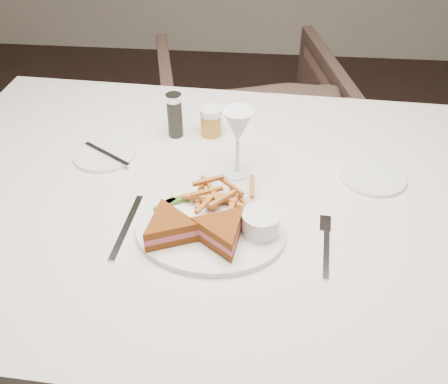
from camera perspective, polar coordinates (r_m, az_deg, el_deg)
ground at (r=1.73m, az=0.26°, el=-20.43°), size 5.00×5.00×0.00m
table at (r=1.43m, az=0.19°, el=-11.93°), size 1.56×1.08×0.75m
chair_far at (r=2.15m, az=2.67°, el=7.90°), size 0.84×0.81×0.73m
table_setting at (r=1.11m, az=-0.74°, el=-0.20°), size 0.83×0.62×0.18m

